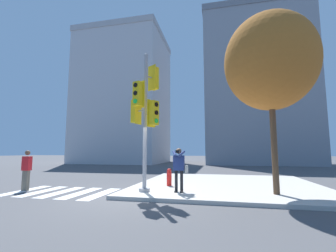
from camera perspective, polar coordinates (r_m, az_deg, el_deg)
The scene contains 10 objects.
ground_plane at distance 8.31m, azimuth -10.54°, elevation -17.45°, with size 160.00×160.00×0.00m, color #4C4C4F.
sidewalk_corner at distance 11.12m, azimuth 14.69°, elevation -14.19°, with size 8.00×8.00×0.13m.
crosswalk_stripes at distance 10.13m, azimuth -25.43°, elevation -14.92°, with size 3.92×2.50×0.01m.
traffic_signal_pole at distance 8.64m, azimuth -5.80°, elevation 4.68°, with size 1.19×1.17×5.31m.
person_photographer at distance 8.38m, azimuth 2.87°, elevation -10.06°, with size 0.58×0.54×1.58m.
pedestrian_distant at distance 11.12m, azimuth -32.28°, elevation -9.23°, with size 0.34×0.20×1.64m.
street_tree at distance 9.35m, azimuth 24.42°, elevation 14.56°, with size 3.26×3.26×6.54m.
fire_hydrant at distance 9.90m, azimuth 0.29°, elevation -12.88°, with size 0.21×0.27×0.73m.
building_left at distance 34.46m, azimuth -10.94°, elevation 6.80°, with size 11.94×10.56×18.89m.
building_right at distance 33.43m, azimuth 21.00°, elevation 8.62°, with size 13.16×10.65×20.12m.
Camera 1 is at (3.18, -7.51, 1.59)m, focal length 24.00 mm.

